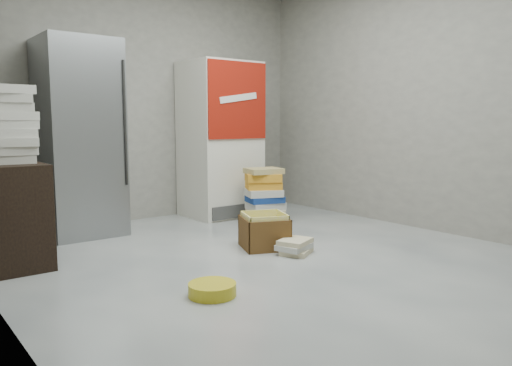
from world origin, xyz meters
The scene contains 10 objects.
ground centered at (0.00, 0.00, 0.00)m, with size 5.00×5.00×0.00m, color #BBBCB7.
room_shell centered at (0.00, 0.00, 1.80)m, with size 4.04×5.04×2.82m.
steel_fridge centered at (-0.90, 2.13, 0.95)m, with size 0.70×0.72×1.90m.
coke_cooler centered at (0.75, 2.12, 0.90)m, with size 0.80×0.73×1.80m.
wood_shelf centered at (-1.73, 1.40, 0.40)m, with size 0.50×0.80×0.80m, color black.
supply_box_stack centered at (-1.72, 1.40, 1.09)m, with size 0.45×0.45×0.58m.
phonebook_stack_main centered at (0.87, 1.45, 0.30)m, with size 0.49×0.46×0.61m.
phonebook_stack_side centered at (0.26, 0.27, 0.06)m, with size 0.37×0.33×0.13m.
cardboard_box centered at (0.18, 0.59, 0.13)m, with size 0.50×0.50×0.31m.
bucket_lid centered at (-0.86, -0.16, 0.04)m, with size 0.31×0.31×0.08m, color gold.
Camera 1 is at (-2.54, -2.78, 1.11)m, focal length 35.00 mm.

